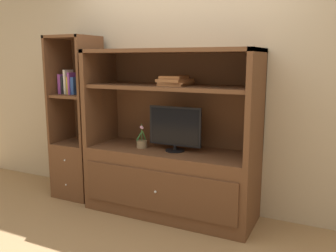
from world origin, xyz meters
TOP-DOWN VIEW (x-y plane):
  - ground_plane at (0.00, 0.00)m, footprint 8.00×8.00m
  - painted_rear_wall at (0.00, 0.75)m, footprint 6.00×0.10m
  - media_console at (0.00, 0.41)m, footprint 1.71×0.63m
  - tv_monitor at (0.06, 0.38)m, footprint 0.54×0.19m
  - potted_plant at (-0.30, 0.36)m, footprint 0.11×0.11m
  - magazine_stack at (0.05, 0.40)m, footprint 0.28×0.36m
  - bookshelf_tall at (-1.17, 0.41)m, footprint 0.47×0.47m
  - upright_book_row at (-1.25, 0.40)m, footprint 0.21×0.17m

SIDE VIEW (x-z plane):
  - ground_plane at x=0.00m, z-range 0.00..0.00m
  - media_console at x=0.00m, z-range -0.31..1.34m
  - bookshelf_tall at x=-1.17m, z-range -0.32..1.49m
  - potted_plant at x=-0.30m, z-range 0.59..0.84m
  - tv_monitor at x=0.06m, z-range 0.67..1.11m
  - upright_book_row at x=-1.25m, z-range 1.15..1.42m
  - magazine_stack at x=0.05m, z-range 1.30..1.40m
  - painted_rear_wall at x=0.00m, z-range 0.00..2.80m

